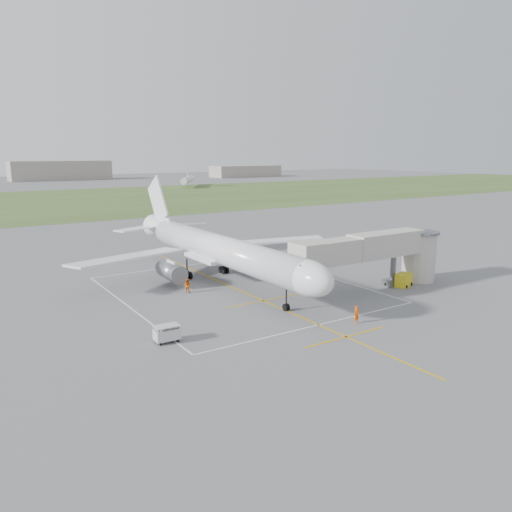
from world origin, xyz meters
TOP-DOWN VIEW (x-y plane):
  - ground at (0.00, 0.00)m, footprint 700.00×700.00m
  - grass_strip at (0.00, 130.00)m, footprint 700.00×120.00m
  - apron_markings at (0.00, -5.82)m, footprint 28.20×60.00m
  - airliner at (-0.00, 0.75)m, footprint 38.93×46.75m
  - jet_bridge at (15.72, -13.50)m, footprint 23.40×5.00m
  - gpu_unit at (18.83, -14.63)m, footprint 2.65×2.20m
  - baggage_cart at (-14.65, -15.94)m, footprint 2.32×1.45m
  - ramp_worker_nose at (3.53, -21.71)m, footprint 0.72×0.51m
  - ramp_worker_wing at (-5.93, -1.91)m, footprint 1.10×1.09m
  - distant_aircraft at (7.56, 176.03)m, footprint 164.54×32.71m

SIDE VIEW (x-z plane):
  - ground at x=0.00m, z-range 0.00..0.00m
  - apron_markings at x=0.00m, z-range 0.00..0.01m
  - grass_strip at x=0.00m, z-range 0.00..0.02m
  - baggage_cart at x=-14.65m, z-range 0.02..1.60m
  - gpu_unit at x=18.83m, z-range -0.01..1.71m
  - ramp_worker_wing at x=-5.93m, z-range 0.00..1.80m
  - ramp_worker_nose at x=3.53m, z-range 0.00..1.88m
  - distant_aircraft at x=7.56m, z-range -0.84..8.01m
  - airliner at x=0.00m, z-range -2.37..11.15m
  - jet_bridge at x=15.72m, z-range 1.14..8.34m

